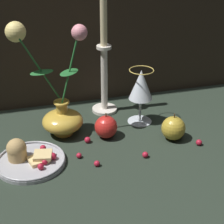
{
  "coord_description": "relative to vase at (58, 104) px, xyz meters",
  "views": [
    {
      "loc": [
        -0.24,
        -0.94,
        0.59
      ],
      "look_at": [
        0.01,
        -0.03,
        0.1
      ],
      "focal_mm": 60.0,
      "sensor_mm": 36.0,
      "label": 1
    }
  ],
  "objects": [
    {
      "name": "candlestick",
      "position": [
        0.17,
        0.11,
        0.05
      ],
      "size": [
        0.08,
        0.08,
        0.39
      ],
      "color": "silver",
      "rests_on": "ground_plane"
    },
    {
      "name": "berry_near_plate",
      "position": [
        0.07,
        -0.07,
        -0.09
      ],
      "size": [
        0.02,
        0.02,
        0.02
      ],
      "primitive_type": "sphere",
      "color": "#AD192D",
      "rests_on": "ground_plane"
    },
    {
      "name": "apple_beside_vase",
      "position": [
        0.32,
        -0.12,
        -0.06
      ],
      "size": [
        0.07,
        0.07,
        0.08
      ],
      "color": "#B2932D",
      "rests_on": "ground_plane"
    },
    {
      "name": "plate_with_pastries",
      "position": [
        -0.11,
        -0.13,
        -0.08
      ],
      "size": [
        0.19,
        0.19,
        0.07
      ],
      "color": "#A3A3A8",
      "rests_on": "ground_plane"
    },
    {
      "name": "vase",
      "position": [
        0.0,
        0.0,
        0.0
      ],
      "size": [
        0.22,
        0.12,
        0.35
      ],
      "color": "gold",
      "rests_on": "ground_plane"
    },
    {
      "name": "berry_by_glass_stem",
      "position": [
        0.07,
        -0.2,
        -0.09
      ],
      "size": [
        0.02,
        0.02,
        0.02
      ],
      "primitive_type": "sphere",
      "color": "#AD192D",
      "rests_on": "ground_plane"
    },
    {
      "name": "berry_under_candlestick",
      "position": [
        0.03,
        -0.15,
        -0.09
      ],
      "size": [
        0.02,
        0.02,
        0.02
      ],
      "primitive_type": "sphere",
      "color": "#AD192D",
      "rests_on": "ground_plane"
    },
    {
      "name": "berry_far_right",
      "position": [
        0.21,
        -0.19,
        -0.09
      ],
      "size": [
        0.02,
        0.02,
        0.02
      ],
      "primitive_type": "sphere",
      "color": "#AD192D",
      "rests_on": "ground_plane"
    },
    {
      "name": "apple_near_glass",
      "position": [
        0.13,
        -0.06,
        -0.07
      ],
      "size": [
        0.07,
        0.07,
        0.08
      ],
      "color": "red",
      "rests_on": "ground_plane"
    },
    {
      "name": "ground_plane",
      "position": [
        0.13,
        -0.06,
        -0.1
      ],
      "size": [
        2.4,
        2.4,
        0.0
      ],
      "primitive_type": "plane",
      "color": "#232D23",
      "rests_on": "ground"
    },
    {
      "name": "berry_front_center",
      "position": [
        0.38,
        -0.18,
        -0.09
      ],
      "size": [
        0.02,
        0.02,
        0.02
      ],
      "primitive_type": "sphere",
      "color": "#AD192D",
      "rests_on": "ground_plane"
    },
    {
      "name": "wine_glass",
      "position": [
        0.26,
        0.01,
        0.02
      ],
      "size": [
        0.08,
        0.08,
        0.18
      ],
      "color": "silver",
      "rests_on": "ground_plane"
    }
  ]
}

